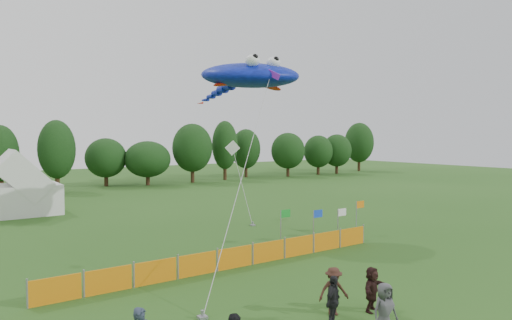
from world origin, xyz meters
TOP-DOWN VIEW (x-y plane):
  - ground at (0.00, 0.00)m, footprint 160.00×160.00m
  - treeline at (1.61, 44.93)m, footprint 104.57×8.78m
  - tent_right at (-6.55, 29.48)m, footprint 5.58×4.47m
  - barrier_fence at (-0.50, 7.06)m, footprint 17.90×0.06m
  - flag_row at (7.16, 8.92)m, footprint 6.73×0.63m
  - spectator_c at (-0.70, 0.23)m, footprint 1.25×0.99m
  - spectator_d at (-1.46, -0.52)m, footprint 1.09×0.80m
  - spectator_e at (-0.74, -2.03)m, footprint 0.95×0.72m
  - spectator_f at (0.67, -0.33)m, footprint 1.57×0.92m
  - stingray_kite at (4.61, 13.61)m, footprint 13.28×19.14m
  - small_kite_white at (7.08, 18.71)m, footprint 2.23×5.29m

SIDE VIEW (x-z plane):
  - ground at x=0.00m, z-range 0.00..0.00m
  - barrier_fence at x=-0.50m, z-range 0.00..1.00m
  - spectator_f at x=0.67m, z-range 0.00..1.62m
  - spectator_c at x=-0.70m, z-range 0.00..1.70m
  - spectator_d at x=-1.46m, z-range 0.00..1.72m
  - spectator_e at x=-0.74m, z-range 0.00..1.75m
  - flag_row at x=7.16m, z-range 0.30..2.40m
  - tent_right at x=-6.55m, z-range 0.02..3.96m
  - small_kite_white at x=7.08m, z-range 1.01..7.00m
  - treeline at x=1.61m, z-range 0.00..8.36m
  - stingray_kite at x=4.61m, z-range 4.49..15.80m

